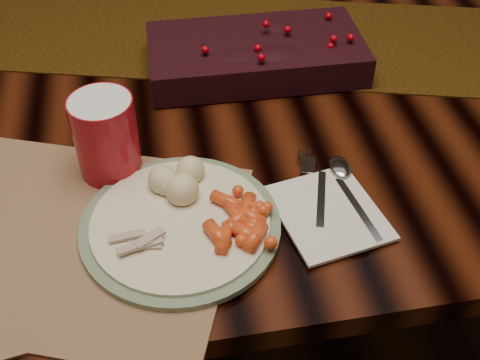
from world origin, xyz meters
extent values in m
plane|color=black|center=(0.00, 0.00, 0.00)|extent=(5.00, 5.00, 0.00)
cube|color=black|center=(0.00, 0.00, 0.38)|extent=(1.80, 1.00, 0.75)
cube|color=black|center=(0.05, 0.20, 0.75)|extent=(1.68, 0.78, 0.00)
cube|color=brown|center=(-0.22, -0.30, 0.75)|extent=(0.58, 0.51, 0.00)
cylinder|color=#F7E9C9|center=(-0.05, -0.32, 0.76)|extent=(0.36, 0.36, 0.02)
cube|color=white|center=(0.15, -0.33, 0.76)|extent=(0.16, 0.18, 0.01)
cylinder|color=#B0111F|center=(-0.15, -0.18, 0.82)|extent=(0.10, 0.10, 0.13)
camera|label=1|loc=(-0.07, -0.88, 1.38)|focal=45.00mm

